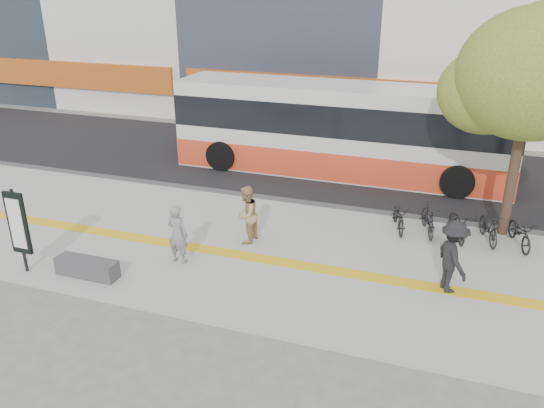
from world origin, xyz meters
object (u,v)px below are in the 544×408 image
(bench, at_px, (87,268))
(pedestrian_dark, at_px, (453,257))
(street_tree, at_px, (529,77))
(bus, at_px, (340,132))
(signboard, at_px, (18,224))
(pedestrian_tan, at_px, (246,215))
(seated_woman, at_px, (178,234))

(bench, distance_m, pedestrian_dark, 8.75)
(street_tree, distance_m, bus, 7.33)
(signboard, xyz_separation_m, pedestrian_dark, (10.04, 2.51, -0.40))
(bench, distance_m, street_tree, 12.23)
(bench, bearing_deg, bus, 66.85)
(pedestrian_tan, relative_size, pedestrian_dark, 0.92)
(bench, relative_size, bus, 0.13)
(street_tree, relative_size, pedestrian_dark, 3.57)
(bus, bearing_deg, signboard, -119.88)
(bus, bearing_deg, seated_woman, -105.74)
(pedestrian_tan, height_order, pedestrian_dark, pedestrian_dark)
(pedestrian_tan, bearing_deg, pedestrian_dark, 87.92)
(seated_woman, relative_size, pedestrian_tan, 0.97)
(bench, distance_m, bus, 10.63)
(bench, distance_m, signboard, 1.94)
(bus, relative_size, seated_woman, 7.77)
(street_tree, distance_m, pedestrian_dark, 5.38)
(bus, bearing_deg, bench, -113.15)
(signboard, bearing_deg, seated_woman, 26.24)
(signboard, xyz_separation_m, bus, (5.75, 10.01, 0.23))
(pedestrian_tan, bearing_deg, bench, -38.58)
(street_tree, height_order, bus, street_tree)
(bus, distance_m, pedestrian_dark, 8.66)
(signboard, relative_size, pedestrian_dark, 1.25)
(signboard, bearing_deg, pedestrian_dark, 14.03)
(pedestrian_dark, bearing_deg, pedestrian_tan, 53.64)
(bench, height_order, bus, bus)
(bench, height_order, pedestrian_tan, pedestrian_tan)
(signboard, bearing_deg, pedestrian_tan, 35.70)
(signboard, xyz_separation_m, seated_woman, (3.40, 1.68, -0.50))
(street_tree, xyz_separation_m, bus, (-5.63, 3.68, -2.91))
(pedestrian_dark, bearing_deg, bench, 76.84)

